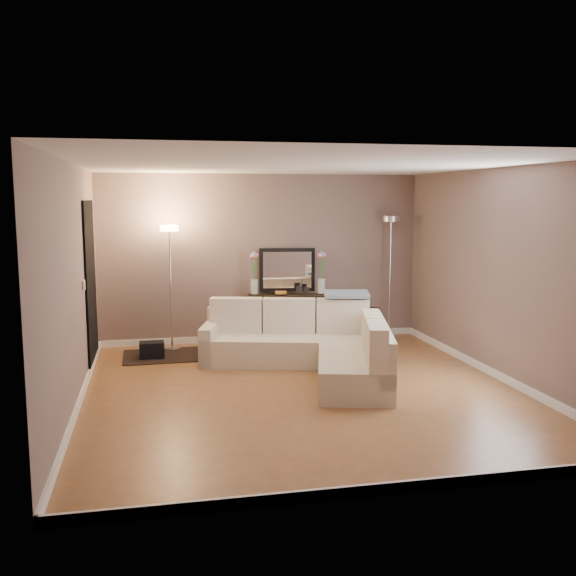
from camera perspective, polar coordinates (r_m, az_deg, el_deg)
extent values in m
cube|color=#955F36|center=(7.59, 1.26, -9.11)|extent=(5.00, 5.50, 0.01)
cube|color=white|center=(7.27, 1.32, 10.96)|extent=(5.00, 5.50, 0.01)
cube|color=#7A645E|center=(10.01, -2.32, 2.66)|extent=(5.00, 0.02, 2.60)
cube|color=#7A645E|center=(4.71, 8.98, -3.47)|extent=(5.00, 0.02, 2.60)
cube|color=#7A645E|center=(7.18, -18.61, 0.14)|extent=(0.02, 5.50, 2.60)
cube|color=#7A645E|center=(8.26, 18.51, 1.12)|extent=(0.02, 5.50, 2.60)
cube|color=white|center=(10.18, -2.25, -4.38)|extent=(5.00, 0.03, 0.10)
cube|color=white|center=(5.12, 8.56, -17.25)|extent=(5.00, 0.03, 0.10)
cube|color=white|center=(7.44, -17.99, -9.43)|extent=(0.03, 5.50, 0.10)
cube|color=white|center=(8.48, 17.99, -7.30)|extent=(0.03, 5.50, 0.10)
cube|color=black|center=(8.88, -17.11, 0.33)|extent=(0.02, 1.20, 2.20)
cube|color=white|center=(8.03, -17.68, 0.25)|extent=(0.02, 0.08, 0.12)
cube|color=beige|center=(8.79, 0.35, -5.45)|extent=(2.54, 1.42, 0.37)
cube|color=beige|center=(9.05, 0.45, -3.38)|extent=(2.38, 0.80, 0.52)
cube|color=beige|center=(8.90, -6.97, -4.86)|extent=(0.38, 0.85, 0.52)
cube|color=beige|center=(7.67, 5.88, -7.50)|extent=(1.19, 1.65, 0.37)
cube|color=beige|center=(8.03, 8.08, -4.92)|extent=(0.77, 2.29, 0.52)
cube|color=beige|center=(8.99, -4.61, -2.40)|extent=(0.75, 0.38, 0.48)
cube|color=beige|center=(8.92, 0.12, -2.45)|extent=(0.75, 0.38, 0.48)
cube|color=beige|center=(8.92, 4.89, -2.49)|extent=(0.75, 0.38, 0.48)
cube|color=beige|center=(7.85, 7.45, -3.96)|extent=(0.37, 0.70, 0.48)
cube|color=beige|center=(7.18, 7.87, -5.10)|extent=(0.37, 0.70, 0.48)
cube|color=gray|center=(8.89, 5.22, -0.53)|extent=(0.67, 0.47, 0.08)
cube|color=black|center=(9.89, -0.03, -0.70)|extent=(1.26, 0.49, 0.04)
cube|color=black|center=(9.80, -3.28, -3.04)|extent=(0.05, 0.05, 0.72)
cube|color=black|center=(10.05, -3.30, -2.75)|extent=(0.05, 0.05, 0.72)
cube|color=black|center=(9.88, 3.30, -2.94)|extent=(0.05, 0.05, 0.72)
cube|color=black|center=(10.13, 3.11, -2.66)|extent=(0.05, 0.05, 0.72)
cube|color=black|center=(9.99, -0.03, -3.91)|extent=(1.18, 0.45, 0.03)
cube|color=#BF3333|center=(9.94, -2.93, -3.37)|extent=(0.05, 0.15, 0.18)
cube|color=#3359A5|center=(9.94, -2.71, -3.31)|extent=(0.05, 0.15, 0.20)
cube|color=gold|center=(9.94, -2.46, -3.25)|extent=(0.06, 0.15, 0.22)
cube|color=#3F7F4C|center=(9.95, -2.17, -3.36)|extent=(0.06, 0.16, 0.18)
cube|color=#994C99|center=(9.95, -1.91, -3.30)|extent=(0.05, 0.15, 0.20)
cube|color=orange|center=(9.95, -1.69, -3.25)|extent=(0.05, 0.15, 0.22)
cube|color=#262626|center=(9.95, -1.43, -3.35)|extent=(0.06, 0.15, 0.18)
cube|color=#4C99B2|center=(9.95, -1.15, -3.29)|extent=(0.06, 0.16, 0.20)
cube|color=#B2A58C|center=(9.95, -0.89, -3.23)|extent=(0.05, 0.15, 0.22)
cube|color=brown|center=(9.96, -0.67, -3.34)|extent=(0.05, 0.15, 0.18)
cube|color=navy|center=(9.96, -0.41, -3.28)|extent=(0.06, 0.15, 0.20)
cube|color=gold|center=(9.96, -0.13, -3.22)|extent=(0.06, 0.16, 0.22)
cube|color=black|center=(9.99, -0.07, 1.63)|extent=(0.86, 0.15, 0.68)
cube|color=white|center=(9.97, -0.07, 1.61)|extent=(0.75, 0.11, 0.57)
cube|color=orange|center=(9.84, -0.65, -0.41)|extent=(0.18, 0.13, 0.04)
cube|color=black|center=(9.84, 1.00, -0.16)|extent=(0.10, 0.03, 0.12)
cube|color=black|center=(9.85, 1.65, -0.21)|extent=(0.08, 0.03, 0.10)
cylinder|color=silver|center=(9.84, -3.02, 0.13)|extent=(0.13, 0.13, 0.23)
cylinder|color=#38722D|center=(9.81, -3.13, 1.66)|extent=(0.09, 0.02, 0.39)
sphere|color=#E5598C|center=(9.79, -3.25, 2.81)|extent=(0.07, 0.07, 0.07)
cylinder|color=#38722D|center=(9.81, -3.08, 1.72)|extent=(0.05, 0.01, 0.41)
sphere|color=white|center=(9.78, -3.15, 2.92)|extent=(0.07, 0.07, 0.07)
cylinder|color=#38722D|center=(9.80, -3.03, 1.77)|extent=(0.01, 0.01, 0.43)
sphere|color=#598CE5|center=(9.78, -3.04, 3.03)|extent=(0.07, 0.07, 0.07)
cylinder|color=#38722D|center=(9.81, -2.98, 1.66)|extent=(0.05, 0.01, 0.39)
sphere|color=#E58C4C|center=(9.79, -2.93, 2.81)|extent=(0.07, 0.07, 0.07)
cylinder|color=#38722D|center=(9.81, -2.93, 1.72)|extent=(0.10, 0.02, 0.41)
sphere|color=#D866B2|center=(9.79, -2.82, 2.92)|extent=(0.07, 0.07, 0.07)
cylinder|color=silver|center=(9.91, 2.98, 0.19)|extent=(0.13, 0.13, 0.23)
cylinder|color=#38722D|center=(9.88, 2.90, 1.71)|extent=(0.09, 0.02, 0.39)
sphere|color=#E5598C|center=(9.86, 2.79, 2.85)|extent=(0.07, 0.07, 0.07)
cylinder|color=#38722D|center=(9.88, 2.95, 1.76)|extent=(0.05, 0.01, 0.41)
sphere|color=white|center=(9.86, 2.90, 2.96)|extent=(0.07, 0.07, 0.07)
cylinder|color=#38722D|center=(9.88, 2.99, 1.82)|extent=(0.01, 0.01, 0.43)
sphere|color=#598CE5|center=(9.86, 3.00, 3.07)|extent=(0.07, 0.07, 0.07)
cylinder|color=#38722D|center=(9.88, 3.04, 1.71)|extent=(0.05, 0.01, 0.39)
sphere|color=#E58C4C|center=(9.87, 3.11, 2.85)|extent=(0.07, 0.07, 0.07)
cylinder|color=#38722D|center=(9.88, 3.09, 1.77)|extent=(0.10, 0.02, 0.41)
sphere|color=#D866B2|center=(9.87, 3.21, 2.96)|extent=(0.07, 0.07, 0.07)
cylinder|color=silver|center=(9.68, -10.25, -5.36)|extent=(0.24, 0.24, 0.03)
cylinder|color=silver|center=(9.52, -10.38, -0.23)|extent=(0.03, 0.03, 1.75)
cylinder|color=#FFBF72|center=(9.43, -10.51, 5.24)|extent=(0.26, 0.26, 0.08)
cylinder|color=silver|center=(10.49, 8.93, -4.29)|extent=(0.26, 0.26, 0.03)
cylinder|color=silver|center=(10.34, 9.04, 0.75)|extent=(0.03, 0.03, 1.86)
cylinder|color=silver|center=(10.26, 9.15, 6.10)|extent=(0.28, 0.28, 0.08)
cube|color=black|center=(9.34, -10.77, -5.91)|extent=(1.21, 0.92, 0.02)
cube|color=black|center=(9.21, -12.01, -5.38)|extent=(0.34, 0.24, 0.22)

